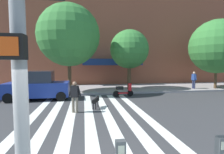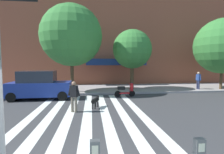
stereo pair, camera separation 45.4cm
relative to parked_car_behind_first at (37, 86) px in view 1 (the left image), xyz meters
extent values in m
plane|color=#353538|center=(3.08, -4.54, -0.98)|extent=(160.00, 160.00, 0.00)
cube|color=gray|center=(3.08, 4.25, -0.91)|extent=(80.00, 6.00, 0.15)
cube|color=silver|center=(0.81, -4.54, -0.98)|extent=(0.45, 10.98, 0.01)
cube|color=silver|center=(1.71, -4.54, -0.98)|extent=(0.45, 10.98, 0.01)
cube|color=silver|center=(2.61, -4.54, -0.98)|extent=(0.45, 10.98, 0.01)
cube|color=silver|center=(3.51, -4.54, -0.98)|extent=(0.45, 10.98, 0.01)
cube|color=silver|center=(4.41, -4.54, -0.98)|extent=(0.45, 10.98, 0.01)
cube|color=silver|center=(5.31, -4.54, -0.98)|extent=(0.45, 10.98, 0.01)
cube|color=silver|center=(6.21, -4.54, -0.98)|extent=(0.45, 10.98, 0.01)
cube|color=navy|center=(6.50, 6.65, 1.77)|extent=(6.69, 1.60, 0.70)
cylinder|color=gray|center=(2.50, -10.72, 2.07)|extent=(0.18, 0.18, 5.80)
cube|color=black|center=(2.50, -10.92, 1.77)|extent=(0.28, 0.18, 0.28)
cube|color=#E54C14|center=(2.50, -11.02, 1.77)|extent=(0.20, 0.01, 0.20)
cube|color=#515456|center=(3.77, -10.74, 0.40)|extent=(0.14, 0.10, 0.26)
cube|color=beige|center=(3.77, -10.79, 0.42)|extent=(0.09, 0.01, 0.12)
cube|color=#515456|center=(5.24, -10.85, 0.40)|extent=(0.14, 0.10, 0.26)
cube|color=beige|center=(5.24, -10.91, 0.42)|extent=(0.09, 0.01, 0.12)
cube|color=navy|center=(0.05, 0.00, -0.24)|extent=(4.32, 1.90, 0.99)
cube|color=#232833|center=(-0.12, 0.00, 0.66)|extent=(2.46, 1.64, 0.81)
cylinder|color=black|center=(1.69, 0.86, -0.65)|extent=(0.66, 0.23, 0.66)
cylinder|color=black|center=(1.73, -0.79, -0.65)|extent=(0.66, 0.23, 0.66)
cylinder|color=black|center=(-1.63, 0.80, -0.65)|extent=(0.66, 0.23, 0.66)
cylinder|color=black|center=(-1.60, -0.86, -0.65)|extent=(0.66, 0.23, 0.66)
cylinder|color=black|center=(6.88, 0.24, -0.74)|extent=(0.49, 0.14, 0.48)
cylinder|color=black|center=(5.73, 0.13, -0.74)|extent=(0.49, 0.18, 0.48)
cube|color=red|center=(6.26, 0.18, -0.69)|extent=(0.83, 0.39, 0.08)
cube|color=black|center=(6.01, 0.16, -0.29)|extent=(0.55, 0.35, 0.24)
cube|color=red|center=(6.83, 0.23, -0.24)|extent=(0.22, 0.30, 0.60)
cylinder|color=black|center=(6.83, 0.23, 0.11)|extent=(0.08, 0.50, 0.04)
cylinder|color=#4C3823|center=(2.09, 2.15, 0.84)|extent=(0.29, 0.29, 3.35)
sphere|color=#337533|center=(2.09, 2.15, 3.94)|extent=(5.17, 5.17, 5.17)
cylinder|color=#4C3823|center=(7.57, 3.23, 0.55)|extent=(0.35, 0.35, 2.77)
sphere|color=#337533|center=(7.57, 3.23, 2.95)|extent=(3.67, 3.67, 3.67)
cylinder|color=#4C3823|center=(15.99, 2.19, 0.49)|extent=(0.25, 0.25, 2.64)
sphere|color=#337533|center=(15.99, 2.19, 3.22)|extent=(5.15, 5.15, 5.15)
cylinder|color=#6B6051|center=(2.71, -3.76, -0.57)|extent=(0.19, 0.19, 0.82)
cylinder|color=#6B6051|center=(2.90, -3.83, -0.57)|extent=(0.19, 0.19, 0.82)
cube|color=black|center=(2.80, -3.80, 0.14)|extent=(0.44, 0.35, 0.60)
cylinder|color=black|center=(2.58, -3.72, 0.17)|extent=(0.24, 0.16, 0.57)
cylinder|color=black|center=(3.03, -3.87, 0.17)|extent=(0.24, 0.16, 0.57)
sphere|color=#936B51|center=(2.80, -3.80, 0.55)|extent=(0.28, 0.28, 0.22)
cylinder|color=black|center=(3.94, -3.06, -0.53)|extent=(0.49, 0.78, 0.26)
sphere|color=black|center=(4.08, -2.64, -0.43)|extent=(0.26, 0.26, 0.20)
cylinder|color=black|center=(3.78, -3.50, -0.48)|extent=(0.11, 0.23, 0.16)
cylinder|color=black|center=(3.95, -2.80, -0.82)|extent=(0.07, 0.07, 0.32)
cylinder|color=black|center=(4.09, -2.84, -0.82)|extent=(0.07, 0.07, 0.32)
cylinder|color=black|center=(3.78, -3.28, -0.82)|extent=(0.07, 0.07, 0.32)
cylinder|color=black|center=(3.92, -3.33, -0.82)|extent=(0.07, 0.07, 0.32)
cylinder|color=#282D4C|center=(13.80, 2.50, -0.42)|extent=(0.17, 0.17, 0.82)
cylinder|color=#282D4C|center=(13.84, 2.30, -0.42)|extent=(0.17, 0.17, 0.82)
cube|color=navy|center=(13.82, 2.40, 0.29)|extent=(0.30, 0.42, 0.60)
cylinder|color=navy|center=(13.78, 2.64, 0.32)|extent=(0.13, 0.23, 0.57)
cylinder|color=navy|center=(13.86, 2.17, 0.32)|extent=(0.13, 0.23, 0.57)
sphere|color=beige|center=(13.82, 2.40, 0.70)|extent=(0.25, 0.25, 0.22)
camera|label=1|loc=(3.28, -13.03, 1.58)|focal=28.12mm
camera|label=2|loc=(3.73, -13.10, 1.58)|focal=28.12mm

